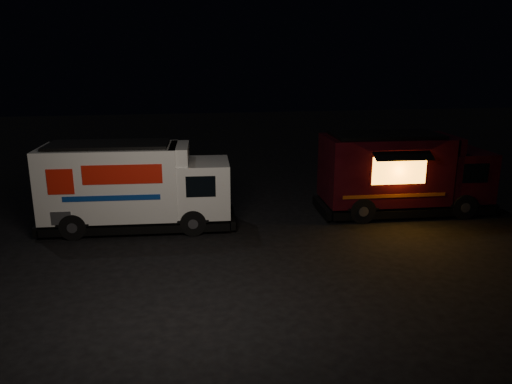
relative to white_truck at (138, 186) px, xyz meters
name	(u,v)px	position (x,y,z in m)	size (l,w,h in m)	color
ground	(217,259)	(2.43, -3.37, -1.53)	(80.00, 80.00, 0.00)	black
white_truck	(138,186)	(0.00, 0.00, 0.00)	(6.74, 2.30, 3.06)	silver
red_truck	(405,173)	(10.07, 0.14, 0.03)	(6.70, 2.46, 3.12)	#3A0A10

